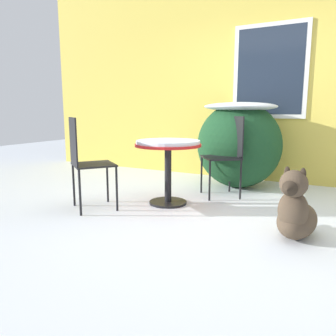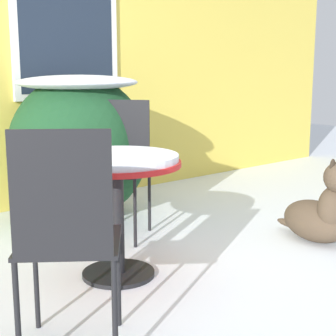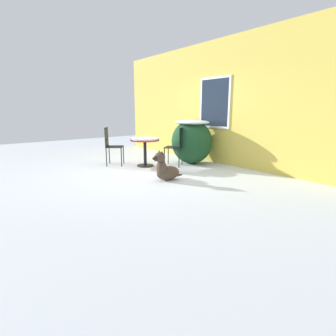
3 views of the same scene
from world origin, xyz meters
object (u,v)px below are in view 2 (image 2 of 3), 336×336
patio_chair_far_side (67,233)px  dog (322,212)px  patio_table (117,178)px  patio_chair_near_table (120,161)px

patio_chair_far_side → dog: (2.11, 0.16, -0.33)m
dog → patio_table: bearing=170.1°
patio_chair_near_table → patio_chair_far_side: bearing=-79.1°
patio_table → patio_chair_far_side: size_ratio=0.75×
patio_chair_near_table → dog: size_ratio=1.33×
patio_chair_near_table → patio_chair_far_side: same height
patio_table → patio_chair_far_side: (-0.67, -0.61, -0.04)m
patio_table → patio_chair_far_side: bearing=-137.8°
patio_table → dog: bearing=-17.4°
patio_chair_near_table → dog: 1.50m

